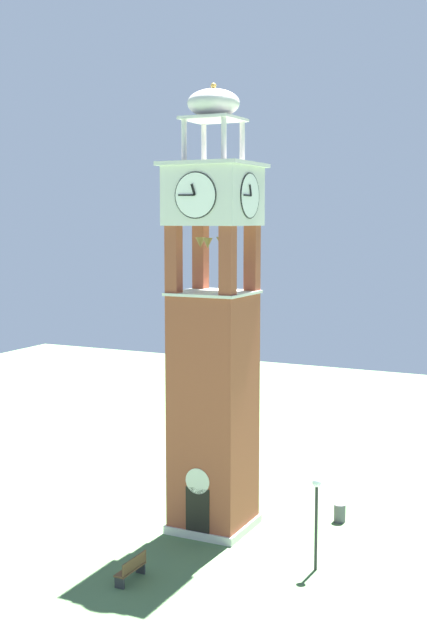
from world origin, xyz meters
The scene contains 7 objects.
ground centered at (0.00, 0.00, 0.00)m, with size 80.00×80.00×0.00m, color #517547.
clock_tower centered at (0.00, 0.00, 7.81)m, with size 3.63×3.63×18.99m.
park_bench centered at (-0.41, -6.13, 0.48)m, with size 0.46×1.61×0.95m.
lamp_post centered at (5.45, -2.19, 2.56)m, with size 0.36×0.36×3.67m.
trash_bin centered at (4.76, 3.11, 0.40)m, with size 0.52×0.52×0.80m, color #4C4C51.
shrub_near_entry centered at (0.15, 2.41, 0.45)m, with size 1.23×1.23×0.89m, color #28562D.
shrub_left_of_tower centered at (-2.53, 2.51, 0.49)m, with size 1.19×1.19×0.99m, color #28562D.
Camera 1 is at (15.07, -30.87, 13.39)m, focal length 45.79 mm.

